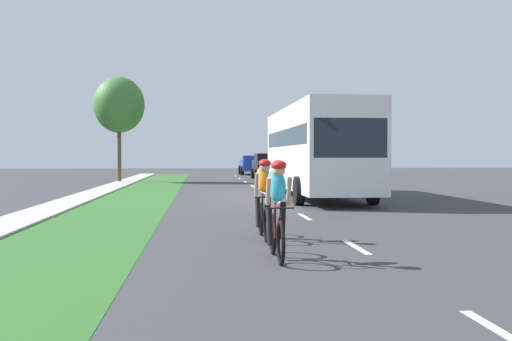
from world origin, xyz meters
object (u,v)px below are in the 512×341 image
suv_black (268,166)px  street_tree_far (119,105)px  cyclist_lead (277,209)px  cyclist_trailing (264,198)px  bus_white (315,147)px  pickup_blue (253,165)px

suv_black → street_tree_far: 11.14m
cyclist_lead → cyclist_trailing: same height
bus_white → suv_black: (0.22, 19.27, -1.03)m
cyclist_lead → bus_white: bus_white is taller
bus_white → street_tree_far: bearing=121.7°
cyclist_lead → bus_white: (3.30, 14.51, 1.17)m
bus_white → street_tree_far: size_ratio=1.78×
cyclist_lead → pickup_blue: size_ratio=0.34×
bus_white → cyclist_trailing: bearing=-105.2°
suv_black → cyclist_lead: bearing=-95.9°
cyclist_lead → cyclist_trailing: bearing=89.0°
bus_white → suv_black: bearing=89.4°
cyclist_trailing → suv_black: suv_black is taller
cyclist_trailing → street_tree_far: 28.40m
cyclist_trailing → street_tree_far: (-6.26, 27.41, 3.97)m
cyclist_trailing → pickup_blue: pickup_blue is taller
cyclist_lead → suv_black: bearing=84.1°
bus_white → street_tree_far: street_tree_far is taller
suv_black → cyclist_trailing: bearing=-96.3°
pickup_blue → street_tree_far: street_tree_far is taller
suv_black → street_tree_far: street_tree_far is taller
cyclist_trailing → bus_white: bus_white is taller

